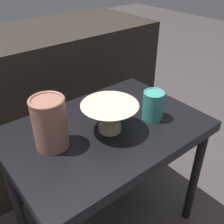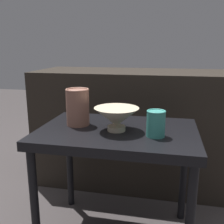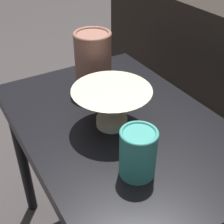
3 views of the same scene
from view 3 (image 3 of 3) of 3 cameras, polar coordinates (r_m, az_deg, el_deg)
table at (r=0.85m, az=1.35°, el=-5.30°), size 0.70×0.48×0.55m
bowl at (r=0.76m, az=-0.19°, el=1.46°), size 0.19×0.19×0.10m
vase_textured_left at (r=0.92m, az=-3.47°, el=9.47°), size 0.11×0.11×0.17m
vase_colorful_right at (r=0.63m, az=4.77°, el=-7.35°), size 0.08×0.08×0.11m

